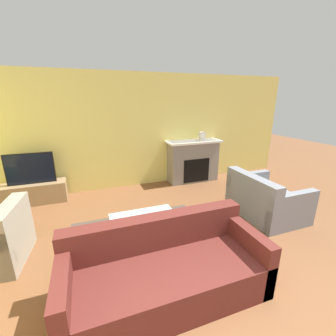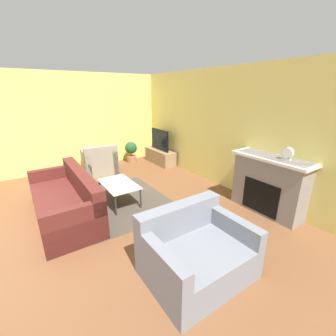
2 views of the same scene
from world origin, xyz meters
TOP-DOWN VIEW (x-y plane):
  - wall_back at (0.00, 4.47)m, footprint 8.93×0.06m
  - area_rug at (-0.18, 2.08)m, footprint 2.18×1.79m
  - fireplace at (1.71, 4.22)m, footprint 1.42×0.49m
  - tv_stand at (-1.99, 4.16)m, footprint 1.22×0.41m
  - tv at (-1.99, 4.16)m, footprint 0.89×0.06m
  - couch_sectional at (-0.20, 1.03)m, footprint 2.16×0.90m
  - couch_loveseat at (2.15, 2.08)m, footprint 0.97×1.24m
  - coffee_table at (-0.18, 2.03)m, footprint 0.98×0.59m
  - mantel_clock at (1.95, 4.22)m, footprint 0.19×0.07m

SIDE VIEW (x-z plane):
  - area_rug at x=-0.18m, z-range 0.00..0.00m
  - tv_stand at x=-1.99m, z-range 0.00..0.44m
  - couch_sectional at x=-0.20m, z-range -0.12..0.70m
  - couch_loveseat at x=2.15m, z-range -0.12..0.70m
  - coffee_table at x=-0.18m, z-range 0.17..0.59m
  - fireplace at x=1.71m, z-range 0.03..1.11m
  - tv at x=-1.99m, z-range 0.44..1.08m
  - mantel_clock at x=1.95m, z-range 1.09..1.31m
  - wall_back at x=0.00m, z-range 0.00..2.70m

